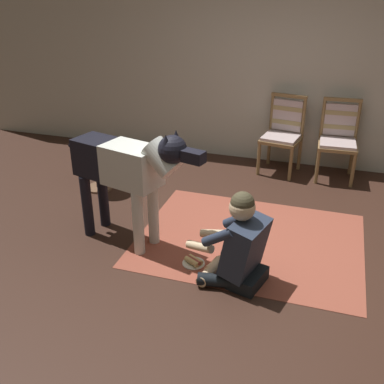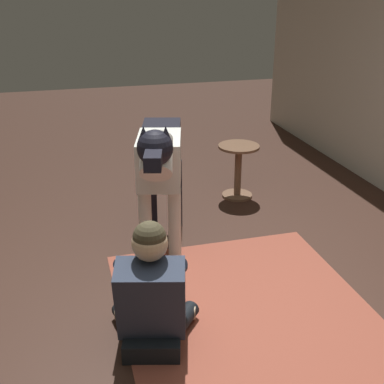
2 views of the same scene
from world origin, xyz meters
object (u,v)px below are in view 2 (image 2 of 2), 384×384
round_side_table (238,166)px  person_sitting_on_floor (152,295)px  hot_dog_on_plate (157,296)px  large_dog (160,162)px

round_side_table → person_sitting_on_floor: bearing=-32.6°
hot_dog_on_plate → round_side_table: bearing=143.4°
hot_dog_on_plate → round_side_table: size_ratio=0.37×
large_dog → hot_dog_on_plate: size_ratio=7.32×
large_dog → hot_dog_on_plate: large_dog is taller
person_sitting_on_floor → large_dog: 1.23m
large_dog → hot_dog_on_plate: 1.03m
hot_dog_on_plate → round_side_table: round_side_table is taller
round_side_table → hot_dog_on_plate: bearing=-36.6°
large_dog → round_side_table: size_ratio=2.69×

